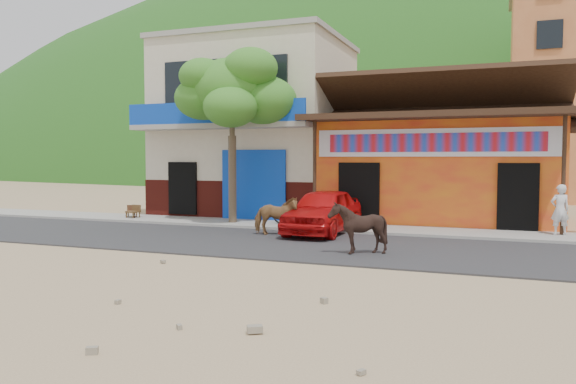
% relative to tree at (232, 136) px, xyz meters
% --- Properties ---
extents(ground, '(120.00, 120.00, 0.00)m').
position_rel_tree_xyz_m(ground, '(4.60, -5.80, -3.12)').
color(ground, '#9E825B').
rests_on(ground, ground).
extents(road, '(60.00, 5.00, 0.04)m').
position_rel_tree_xyz_m(road, '(4.60, -3.30, -3.10)').
color(road, '#28282B').
rests_on(road, ground).
extents(sidewalk, '(60.00, 2.00, 0.12)m').
position_rel_tree_xyz_m(sidewalk, '(4.60, 0.20, -3.06)').
color(sidewalk, gray).
rests_on(sidewalk, ground).
extents(dance_club, '(8.00, 6.00, 3.60)m').
position_rel_tree_xyz_m(dance_club, '(6.60, 4.20, -1.32)').
color(dance_club, orange).
rests_on(dance_club, ground).
extents(cafe_building, '(7.00, 6.00, 7.00)m').
position_rel_tree_xyz_m(cafe_building, '(-0.90, 4.20, 0.38)').
color(cafe_building, beige).
rests_on(cafe_building, ground).
extents(hillside, '(100.00, 40.00, 24.00)m').
position_rel_tree_xyz_m(hillside, '(4.60, 64.20, 8.88)').
color(hillside, '#194C14').
rests_on(hillside, ground).
extents(tree, '(3.00, 3.00, 6.00)m').
position_rel_tree_xyz_m(tree, '(0.00, 0.00, 0.00)').
color(tree, '#2D721E').
rests_on(tree, sidewalk).
extents(cow_tan, '(1.47, 0.86, 1.17)m').
position_rel_tree_xyz_m(cow_tan, '(2.44, -2.00, -2.50)').
color(cow_tan, olive).
rests_on(cow_tan, road).
extents(cow_dark, '(1.36, 1.26, 1.27)m').
position_rel_tree_xyz_m(cow_dark, '(5.51, -4.31, -2.45)').
color(cow_dark, black).
rests_on(cow_dark, road).
extents(red_car, '(1.74, 4.09, 1.38)m').
position_rel_tree_xyz_m(red_car, '(3.60, -1.00, -2.39)').
color(red_car, red).
rests_on(red_car, road).
extents(scooter, '(1.73, 0.61, 0.91)m').
position_rel_tree_xyz_m(scooter, '(2.30, 0.19, -2.55)').
color(scooter, black).
rests_on(scooter, sidewalk).
extents(pedestrian, '(0.62, 0.51, 1.47)m').
position_rel_tree_xyz_m(pedestrian, '(10.32, 0.49, -2.26)').
color(pedestrian, silver).
rests_on(pedestrian, sidewalk).
extents(cafe_chair_left, '(0.48, 0.48, 0.89)m').
position_rel_tree_xyz_m(cafe_chair_left, '(-4.18, 0.05, -2.56)').
color(cafe_chair_left, '#482C18').
rests_on(cafe_chair_left, sidewalk).
extents(cafe_chair_right, '(0.51, 0.51, 0.83)m').
position_rel_tree_xyz_m(cafe_chair_right, '(-4.40, 0.24, -2.58)').
color(cafe_chair_right, '#4C3019').
rests_on(cafe_chair_right, sidewalk).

